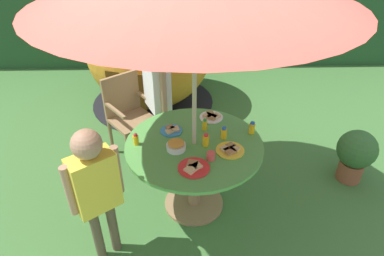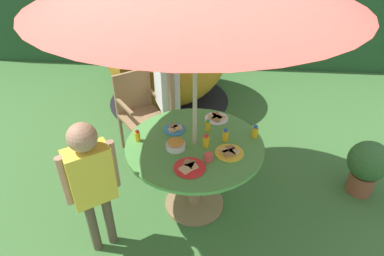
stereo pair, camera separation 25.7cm
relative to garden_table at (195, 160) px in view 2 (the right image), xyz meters
name	(u,v)px [view 2 (the right image)]	position (x,y,z in m)	size (l,w,h in m)	color
ground_plane	(194,204)	(0.00, 0.00, -0.58)	(10.00, 10.00, 0.02)	#3D6B33
hedge_backdrop	(211,8)	(0.00, 3.78, 0.41)	(9.00, 0.70, 1.96)	#234C28
garden_table	(195,160)	(0.00, 0.00, 0.00)	(1.22, 1.22, 0.76)	#93704C
wooden_chair	(138,108)	(-0.72, 0.91, -0.02)	(0.62, 0.62, 0.96)	#93704C
dome_tent	(167,47)	(-0.55, 2.13, 0.28)	(2.24, 2.24, 1.71)	orange
potted_plant	(367,165)	(1.71, 0.34, -0.22)	(0.40, 0.40, 0.60)	brown
child_in_white_shirt	(167,85)	(-0.37, 0.87, 0.31)	(0.32, 0.43, 1.38)	navy
child_in_yellow_shirt	(90,175)	(-0.75, -0.54, 0.24)	(0.37, 0.34, 1.27)	brown
snack_bowl	(176,144)	(-0.16, -0.08, 0.23)	(0.17, 0.17, 0.09)	white
plate_center_front	(189,167)	(-0.02, -0.34, 0.20)	(0.26, 0.26, 0.03)	red
plate_mid_right	(229,152)	(0.30, -0.12, 0.20)	(0.24, 0.24, 0.03)	yellow
plate_far_left	(217,118)	(0.18, 0.42, 0.20)	(0.23, 0.23, 0.03)	white
plate_front_edge	(174,129)	(-0.20, 0.19, 0.20)	(0.20, 0.20, 0.03)	#338CD8
juice_bottle_near_left	(137,136)	(-0.51, 0.00, 0.23)	(0.05, 0.05, 0.11)	yellow
juice_bottle_near_right	(206,141)	(0.10, -0.03, 0.24)	(0.06, 0.06, 0.12)	yellow
juice_bottle_far_right	(225,135)	(0.27, 0.07, 0.24)	(0.05, 0.05, 0.11)	yellow
juice_bottle_center_back	(208,126)	(0.11, 0.21, 0.24)	(0.04, 0.04, 0.11)	yellow
juice_bottle_mid_left	(255,132)	(0.53, 0.15, 0.24)	(0.05, 0.05, 0.12)	yellow
cup_near	(208,157)	(0.13, -0.23, 0.22)	(0.07, 0.07, 0.07)	#E04C47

